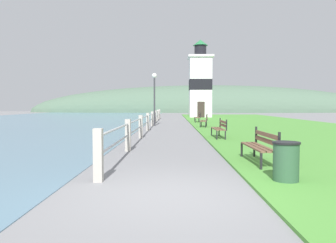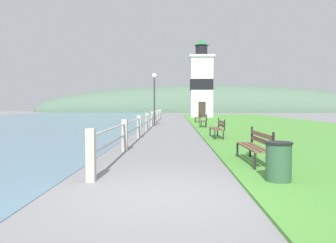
{
  "view_description": "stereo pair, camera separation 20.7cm",
  "coord_description": "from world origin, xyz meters",
  "views": [
    {
      "loc": [
        0.06,
        -5.59,
        1.57
      ],
      "look_at": [
        -0.29,
        19.66,
        0.3
      ],
      "focal_mm": 35.0,
      "sensor_mm": 36.0,
      "label": 1
    },
    {
      "loc": [
        0.26,
        -5.59,
        1.57
      ],
      "look_at": [
        -0.29,
        19.66,
        0.3
      ],
      "focal_mm": 35.0,
      "sensor_mm": 36.0,
      "label": 2
    }
  ],
  "objects": [
    {
      "name": "ground_plane",
      "position": [
        0.0,
        0.0,
        0.0
      ],
      "size": [
        160.0,
        160.0,
        0.0
      ],
      "primitive_type": "plane",
      "color": "slate"
    },
    {
      "name": "grass_verge",
      "position": [
        7.56,
        18.89,
        0.03
      ],
      "size": [
        12.0,
        56.68,
        0.06
      ],
      "color": "#4C8E38",
      "rests_on": "ground_plane"
    },
    {
      "name": "seawall_railing",
      "position": [
        -1.46,
        16.56,
        0.63
      ],
      "size": [
        0.18,
        31.3,
        1.09
      ],
      "color": "#A8A399",
      "rests_on": "ground_plane"
    },
    {
      "name": "park_bench_near",
      "position": [
        2.38,
        3.0,
        0.54
      ],
      "size": [
        0.52,
        2.0,
        0.94
      ],
      "rotation": [
        0.0,
        0.0,
        3.17
      ],
      "color": "brown",
      "rests_on": "ground_plane"
    },
    {
      "name": "park_bench_midway",
      "position": [
        2.26,
        9.59,
        0.54
      ],
      "size": [
        0.48,
        1.91,
        0.94
      ],
      "rotation": [
        0.0,
        0.0,
        3.15
      ],
      "color": "brown",
      "rests_on": "ground_plane"
    },
    {
      "name": "park_bench_far",
      "position": [
        2.31,
        17.21,
        0.54
      ],
      "size": [
        0.71,
        1.91,
        0.94
      ],
      "rotation": [
        0.0,
        0.0,
        3.01
      ],
      "color": "brown",
      "rests_on": "ground_plane"
    },
    {
      "name": "park_bench_by_lighthouse",
      "position": [
        2.35,
        23.62,
        0.54
      ],
      "size": [
        0.51,
        1.79,
        0.94
      ],
      "rotation": [
        0.0,
        0.0,
        3.12
      ],
      "color": "brown",
      "rests_on": "ground_plane"
    },
    {
      "name": "lighthouse",
      "position": [
        3.55,
        35.98,
        4.3
      ],
      "size": [
        3.12,
        3.12,
        9.78
      ],
      "color": "white",
      "rests_on": "ground_plane"
    },
    {
      "name": "trash_bin",
      "position": [
        2.31,
        0.89,
        0.42
      ],
      "size": [
        0.54,
        0.54,
        0.84
      ],
      "color": "#2D5138",
      "rests_on": "ground_plane"
    },
    {
      "name": "lamp_post",
      "position": [
        -1.31,
        19.04,
        2.74
      ],
      "size": [
        0.36,
        0.36,
        3.96
      ],
      "color": "#333338",
      "rests_on": "ground_plane"
    },
    {
      "name": "distant_hillside",
      "position": [
        8.0,
        67.79,
        0.0
      ],
      "size": [
        80.0,
        16.0,
        12.0
      ],
      "color": "#4C6651",
      "rests_on": "ground_plane"
    }
  ]
}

